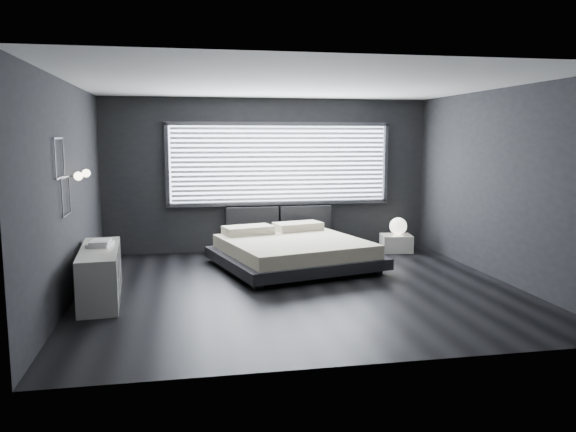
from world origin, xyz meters
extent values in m
plane|color=black|center=(0.00, 0.00, 0.00)|extent=(6.00, 6.00, 0.00)
plane|color=white|center=(0.00, 0.00, 2.80)|extent=(6.00, 6.00, 0.00)
cube|color=black|center=(0.00, 2.75, 1.40)|extent=(6.00, 0.04, 2.80)
cube|color=black|center=(0.00, -2.75, 1.40)|extent=(6.00, 0.04, 2.80)
cube|color=black|center=(-3.00, 0.00, 1.40)|extent=(0.04, 5.50, 2.80)
cube|color=black|center=(3.00, 0.00, 1.40)|extent=(0.04, 5.50, 2.80)
cube|color=white|center=(0.20, 2.73, 1.61)|extent=(4.00, 0.02, 1.38)
cube|color=#47474C|center=(-1.84, 2.70, 1.61)|extent=(0.06, 0.08, 1.48)
cube|color=#47474C|center=(2.24, 2.70, 1.61)|extent=(0.06, 0.08, 1.48)
cube|color=#47474C|center=(0.20, 2.70, 2.34)|extent=(4.14, 0.08, 0.06)
cube|color=#47474C|center=(0.20, 2.70, 0.88)|extent=(4.14, 0.08, 0.06)
cube|color=white|center=(0.20, 2.67, 1.61)|extent=(3.94, 0.03, 1.32)
cube|color=black|center=(-0.33, 2.64, 0.57)|extent=(0.96, 0.16, 0.52)
cube|color=black|center=(0.67, 2.64, 0.57)|extent=(0.96, 0.16, 0.52)
cylinder|color=silver|center=(-2.95, 0.05, 1.60)|extent=(0.10, 0.02, 0.02)
sphere|color=#FFE5B7|center=(-2.88, 0.05, 1.60)|extent=(0.11, 0.11, 0.11)
cylinder|color=silver|center=(-2.95, 0.65, 1.60)|extent=(0.10, 0.02, 0.02)
sphere|color=#FFE5B7|center=(-2.88, 0.65, 1.60)|extent=(0.11, 0.11, 0.11)
cube|color=#47474C|center=(-2.98, -0.55, 2.08)|extent=(0.01, 0.46, 0.02)
cube|color=#47474C|center=(-2.98, -0.55, 1.62)|extent=(0.01, 0.46, 0.02)
cube|color=#47474C|center=(-2.98, -0.32, 1.85)|extent=(0.01, 0.02, 0.46)
cube|color=#47474C|center=(-2.98, -0.78, 1.85)|extent=(0.01, 0.02, 0.46)
cube|color=#47474C|center=(-2.98, -0.30, 1.61)|extent=(0.01, 0.46, 0.02)
cube|color=#47474C|center=(-2.98, -0.30, 1.15)|extent=(0.01, 0.46, 0.02)
cube|color=#47474C|center=(-2.98, -0.07, 1.38)|extent=(0.01, 0.02, 0.46)
cube|color=#47474C|center=(-2.98, -0.53, 1.38)|extent=(0.01, 0.02, 0.46)
cube|color=black|center=(-0.58, 0.09, 0.04)|extent=(0.15, 0.15, 0.08)
cube|color=black|center=(1.36, 0.59, 0.04)|extent=(0.15, 0.15, 0.08)
cube|color=black|center=(-1.02, 1.82, 0.04)|extent=(0.15, 0.15, 0.08)
cube|color=black|center=(0.91, 2.32, 0.04)|extent=(0.15, 0.15, 0.08)
cube|color=black|center=(0.17, 1.21, 0.17)|extent=(2.79, 2.72, 0.17)
cube|color=beige|center=(0.17, 1.21, 0.36)|extent=(2.51, 2.51, 0.21)
cube|color=beige|center=(-0.50, 1.88, 0.53)|extent=(0.90, 0.63, 0.14)
cube|color=beige|center=(0.42, 2.12, 0.53)|extent=(0.90, 0.63, 0.14)
cube|color=silver|center=(2.27, 2.14, 0.16)|extent=(0.60, 0.52, 0.31)
sphere|color=white|center=(2.31, 2.16, 0.47)|extent=(0.32, 0.32, 0.32)
cube|color=silver|center=(-2.65, -0.07, 0.34)|extent=(0.60, 1.72, 0.67)
cube|color=#47474C|center=(-2.41, -0.05, 0.34)|extent=(0.14, 1.66, 0.65)
cube|color=silver|center=(-2.66, 0.10, 0.70)|extent=(0.34, 0.41, 0.04)
cube|color=silver|center=(-2.65, 0.08, 0.73)|extent=(0.26, 0.34, 0.03)
camera|label=1|loc=(-1.57, -7.49, 2.09)|focal=35.00mm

